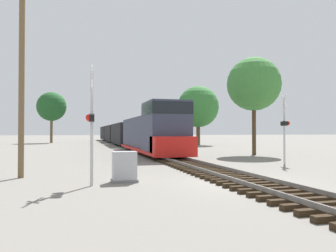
% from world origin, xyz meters
% --- Properties ---
extents(ground_plane, '(400.00, 400.00, 0.00)m').
position_xyz_m(ground_plane, '(0.00, 0.00, 0.00)').
color(ground_plane, slate).
extents(rail_track_bed, '(2.60, 160.00, 0.31)m').
position_xyz_m(rail_track_bed, '(0.00, -0.00, 0.14)').
color(rail_track_bed, black).
rests_on(rail_track_bed, ground).
extents(freight_train, '(3.10, 66.13, 4.41)m').
position_xyz_m(freight_train, '(0.00, 40.88, 1.82)').
color(freight_train, '#33384C').
rests_on(freight_train, ground).
extents(crossing_signal_near, '(0.34, 1.00, 4.57)m').
position_xyz_m(crossing_signal_near, '(-6.00, 0.82, 2.54)').
color(crossing_signal_near, '#B7B7BC').
rests_on(crossing_signal_near, ground).
extents(crossing_signal_far, '(0.55, 1.01, 4.42)m').
position_xyz_m(crossing_signal_far, '(5.99, 5.90, 2.51)').
color(crossing_signal_far, '#B7B7BC').
rests_on(crossing_signal_far, ground).
extents(relay_cabinet, '(1.07, 0.69, 1.26)m').
position_xyz_m(relay_cabinet, '(-4.64, 1.42, 0.62)').
color(relay_cabinet, slate).
rests_on(relay_cabinet, ground).
extents(utility_pole, '(1.80, 0.26, 9.14)m').
position_xyz_m(utility_pole, '(-8.97, 3.89, 4.73)').
color(utility_pole, brown).
rests_on(utility_pole, ground).
extents(tree_far_right, '(4.83, 4.83, 8.80)m').
position_xyz_m(tree_far_right, '(8.69, 14.41, 6.37)').
color(tree_far_right, '#473521').
rests_on(tree_far_right, ground).
extents(tree_mid_background, '(6.46, 6.46, 9.25)m').
position_xyz_m(tree_mid_background, '(11.38, 36.19, 6.00)').
color(tree_mid_background, brown).
rests_on(tree_mid_background, ground).
extents(tree_deep_background, '(5.41, 5.41, 9.51)m').
position_xyz_m(tree_deep_background, '(-11.70, 52.52, 6.77)').
color(tree_deep_background, brown).
rests_on(tree_deep_background, ground).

